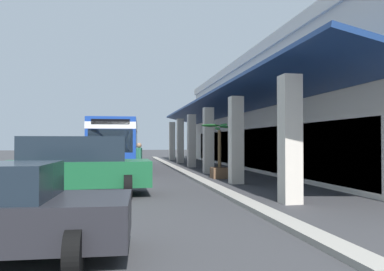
{
  "coord_description": "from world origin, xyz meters",
  "views": [
    {
      "loc": [
        23.61,
        1.56,
        1.79
      ],
      "look_at": [
        2.66,
        5.53,
        2.17
      ],
      "focal_mm": 34.4,
      "sensor_mm": 36.0,
      "label": 1
    }
  ],
  "objects_px": {
    "transit_bus": "(117,141)",
    "parked_suv_green": "(76,165)",
    "potted_palm": "(219,164)",
    "pedestrian": "(139,159)"
  },
  "relations": [
    {
      "from": "pedestrian",
      "to": "potted_palm",
      "type": "distance_m",
      "value": 4.0
    },
    {
      "from": "parked_suv_green",
      "to": "potted_palm",
      "type": "height_order",
      "value": "potted_palm"
    },
    {
      "from": "potted_palm",
      "to": "transit_bus",
      "type": "bearing_deg",
      "value": -144.27
    },
    {
      "from": "transit_bus",
      "to": "parked_suv_green",
      "type": "relative_size",
      "value": 2.35
    },
    {
      "from": "pedestrian",
      "to": "potted_palm",
      "type": "height_order",
      "value": "potted_palm"
    },
    {
      "from": "potted_palm",
      "to": "pedestrian",
      "type": "bearing_deg",
      "value": -82.96
    },
    {
      "from": "transit_bus",
      "to": "parked_suv_green",
      "type": "distance_m",
      "value": 12.03
    },
    {
      "from": "parked_suv_green",
      "to": "pedestrian",
      "type": "height_order",
      "value": "parked_suv_green"
    },
    {
      "from": "parked_suv_green",
      "to": "pedestrian",
      "type": "xyz_separation_m",
      "value": [
        -4.41,
        2.25,
        -0.02
      ]
    },
    {
      "from": "parked_suv_green",
      "to": "transit_bus",
      "type": "bearing_deg",
      "value": 174.51
    }
  ]
}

